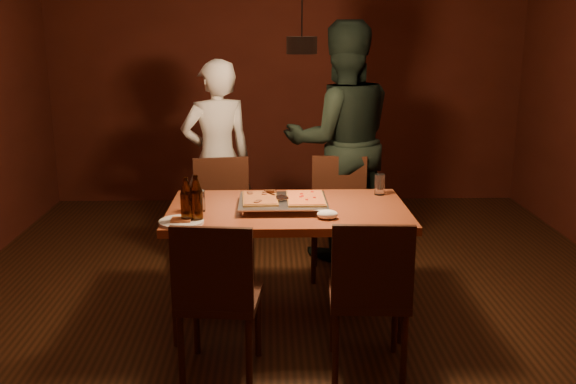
{
  "coord_description": "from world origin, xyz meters",
  "views": [
    {
      "loc": [
        -0.2,
        -3.85,
        1.86
      ],
      "look_at": [
        -0.08,
        0.04,
        0.85
      ],
      "focal_mm": 40.0,
      "sensor_mm": 36.0,
      "label": 1
    }
  ],
  "objects_px": {
    "beer_bottle_a": "(187,200)",
    "dining_table": "(288,218)",
    "chair_near_right": "(370,284)",
    "diner_dark": "(341,142)",
    "chair_far_left": "(223,207)",
    "chair_near_left": "(217,286)",
    "diner_white": "(217,159)",
    "chair_far_right": "(339,205)",
    "beer_bottle_b": "(196,199)",
    "pizza_tray": "(283,204)",
    "pendant_lamp": "(302,43)",
    "plate_slice": "(181,222)"
  },
  "relations": [
    {
      "from": "beer_bottle_a",
      "to": "dining_table",
      "type": "bearing_deg",
      "value": 27.15
    },
    {
      "from": "chair_near_right",
      "to": "diner_dark",
      "type": "bearing_deg",
      "value": 91.94
    },
    {
      "from": "chair_far_left",
      "to": "chair_near_left",
      "type": "relative_size",
      "value": 1.0
    },
    {
      "from": "chair_far_left",
      "to": "diner_white",
      "type": "relative_size",
      "value": 0.3
    },
    {
      "from": "dining_table",
      "to": "diner_white",
      "type": "xyz_separation_m",
      "value": [
        -0.54,
        1.28,
        0.13
      ]
    },
    {
      "from": "chair_far_right",
      "to": "beer_bottle_b",
      "type": "bearing_deg",
      "value": 54.87
    },
    {
      "from": "pizza_tray",
      "to": "pendant_lamp",
      "type": "bearing_deg",
      "value": -14.02
    },
    {
      "from": "pendant_lamp",
      "to": "chair_near_left",
      "type": "bearing_deg",
      "value": -123.85
    },
    {
      "from": "beer_bottle_b",
      "to": "pendant_lamp",
      "type": "bearing_deg",
      "value": 21.95
    },
    {
      "from": "pizza_tray",
      "to": "plate_slice",
      "type": "bearing_deg",
      "value": -146.64
    },
    {
      "from": "dining_table",
      "to": "beer_bottle_b",
      "type": "xyz_separation_m",
      "value": [
        -0.54,
        -0.29,
        0.21
      ]
    },
    {
      "from": "chair_near_left",
      "to": "diner_white",
      "type": "relative_size",
      "value": 0.3
    },
    {
      "from": "chair_near_right",
      "to": "diner_white",
      "type": "distance_m",
      "value": 2.26
    },
    {
      "from": "diner_dark",
      "to": "chair_far_right",
      "type": "bearing_deg",
      "value": 74.33
    },
    {
      "from": "chair_far_left",
      "to": "chair_near_left",
      "type": "distance_m",
      "value": 1.53
    },
    {
      "from": "chair_far_left",
      "to": "diner_dark",
      "type": "xyz_separation_m",
      "value": [
        0.93,
        0.42,
        0.42
      ]
    },
    {
      "from": "diner_white",
      "to": "chair_near_left",
      "type": "bearing_deg",
      "value": 73.34
    },
    {
      "from": "dining_table",
      "to": "pizza_tray",
      "type": "bearing_deg",
      "value": -178.02
    },
    {
      "from": "chair_far_right",
      "to": "beer_bottle_b",
      "type": "xyz_separation_m",
      "value": [
        -0.95,
        -1.09,
        0.35
      ]
    },
    {
      "from": "dining_table",
      "to": "pendant_lamp",
      "type": "xyz_separation_m",
      "value": [
        0.08,
        -0.04,
        1.08
      ]
    },
    {
      "from": "chair_far_right",
      "to": "diner_white",
      "type": "bearing_deg",
      "value": -20.62
    },
    {
      "from": "chair_near_left",
      "to": "beer_bottle_b",
      "type": "bearing_deg",
      "value": 113.95
    },
    {
      "from": "chair_near_left",
      "to": "beer_bottle_b",
      "type": "relative_size",
      "value": 1.74
    },
    {
      "from": "chair_far_right",
      "to": "diner_white",
      "type": "height_order",
      "value": "diner_white"
    },
    {
      "from": "dining_table",
      "to": "chair_near_right",
      "type": "height_order",
      "value": "chair_near_right"
    },
    {
      "from": "dining_table",
      "to": "chair_far_right",
      "type": "distance_m",
      "value": 0.91
    },
    {
      "from": "chair_near_left",
      "to": "chair_near_right",
      "type": "height_order",
      "value": "same"
    },
    {
      "from": "chair_near_left",
      "to": "beer_bottle_b",
      "type": "xyz_separation_m",
      "value": [
        -0.14,
        0.46,
        0.35
      ]
    },
    {
      "from": "chair_far_left",
      "to": "pendant_lamp",
      "type": "relative_size",
      "value": 0.44
    },
    {
      "from": "pizza_tray",
      "to": "pendant_lamp",
      "type": "relative_size",
      "value": 0.5
    },
    {
      "from": "dining_table",
      "to": "diner_white",
      "type": "bearing_deg",
      "value": 113.03
    },
    {
      "from": "chair_far_right",
      "to": "beer_bottle_b",
      "type": "height_order",
      "value": "beer_bottle_b"
    },
    {
      "from": "chair_far_right",
      "to": "pizza_tray",
      "type": "bearing_deg",
      "value": 67.05
    },
    {
      "from": "pizza_tray",
      "to": "pendant_lamp",
      "type": "distance_m",
      "value": 0.99
    },
    {
      "from": "beer_bottle_a",
      "to": "diner_white",
      "type": "xyz_separation_m",
      "value": [
        0.05,
        1.59,
        -0.08
      ]
    },
    {
      "from": "chair_far_right",
      "to": "pizza_tray",
      "type": "distance_m",
      "value": 0.95
    },
    {
      "from": "chair_far_left",
      "to": "chair_near_left",
      "type": "bearing_deg",
      "value": 83.75
    },
    {
      "from": "chair_far_right",
      "to": "pendant_lamp",
      "type": "bearing_deg",
      "value": 74.43
    },
    {
      "from": "diner_dark",
      "to": "chair_far_left",
      "type": "bearing_deg",
      "value": 16.11
    },
    {
      "from": "diner_dark",
      "to": "chair_near_right",
      "type": "bearing_deg",
      "value": 80.38
    },
    {
      "from": "chair_near_left",
      "to": "diner_white",
      "type": "xyz_separation_m",
      "value": [
        -0.15,
        2.03,
        0.27
      ]
    },
    {
      "from": "plate_slice",
      "to": "diner_dark",
      "type": "bearing_deg",
      "value": 54.12
    },
    {
      "from": "beer_bottle_a",
      "to": "pendant_lamp",
      "type": "xyz_separation_m",
      "value": [
        0.68,
        0.26,
        0.87
      ]
    },
    {
      "from": "chair_far_left",
      "to": "beer_bottle_a",
      "type": "relative_size",
      "value": 1.79
    },
    {
      "from": "chair_far_right",
      "to": "chair_near_right",
      "type": "height_order",
      "value": "same"
    },
    {
      "from": "chair_near_right",
      "to": "plate_slice",
      "type": "distance_m",
      "value": 1.15
    },
    {
      "from": "chair_near_left",
      "to": "plate_slice",
      "type": "bearing_deg",
      "value": 124.63
    },
    {
      "from": "pizza_tray",
      "to": "diner_white",
      "type": "distance_m",
      "value": 1.38
    },
    {
      "from": "beer_bottle_a",
      "to": "pendant_lamp",
      "type": "bearing_deg",
      "value": 21.4
    },
    {
      "from": "pendant_lamp",
      "to": "chair_near_right",
      "type": "bearing_deg",
      "value": -64.69
    }
  ]
}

